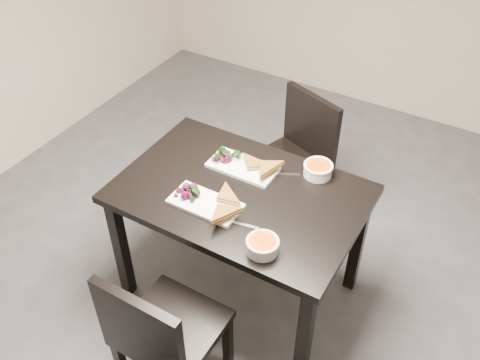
% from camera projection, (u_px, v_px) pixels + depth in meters
% --- Properties ---
extents(ground, '(5.00, 5.00, 0.00)m').
position_uv_depth(ground, '(299.00, 351.00, 2.76)').
color(ground, '#47474C').
rests_on(ground, ground).
extents(room_shell, '(5.02, 5.02, 2.81)m').
position_uv_depth(room_shell, '(343.00, 12.00, 1.57)').
color(room_shell, beige).
rests_on(room_shell, ground).
extents(table, '(1.20, 0.80, 0.75)m').
position_uv_depth(table, '(240.00, 206.00, 2.66)').
color(table, black).
rests_on(table, ground).
extents(chair_near, '(0.42, 0.42, 0.85)m').
position_uv_depth(chair_near, '(160.00, 333.00, 2.29)').
color(chair_near, black).
rests_on(chair_near, ground).
extents(chair_far, '(0.54, 0.54, 0.85)m').
position_uv_depth(chair_far, '(296.00, 153.00, 3.26)').
color(chair_far, black).
rests_on(chair_far, ground).
extents(plate_near, '(0.34, 0.17, 0.02)m').
position_uv_depth(plate_near, '(205.00, 204.00, 2.51)').
color(plate_near, white).
rests_on(plate_near, table).
extents(sandwich_near, '(0.19, 0.16, 0.06)m').
position_uv_depth(sandwich_near, '(218.00, 201.00, 2.47)').
color(sandwich_near, '#A77023').
rests_on(sandwich_near, plate_near).
extents(salad_near, '(0.11, 0.10, 0.05)m').
position_uv_depth(salad_near, '(188.00, 191.00, 2.53)').
color(salad_near, black).
rests_on(salad_near, plate_near).
extents(soup_bowl_near, '(0.15, 0.15, 0.07)m').
position_uv_depth(soup_bowl_near, '(263.00, 245.00, 2.27)').
color(soup_bowl_near, white).
rests_on(soup_bowl_near, table).
extents(cutlery_near, '(0.18, 0.05, 0.00)m').
position_uv_depth(cutlery_near, '(240.00, 224.00, 2.42)').
color(cutlery_near, silver).
rests_on(cutlery_near, table).
extents(plate_far, '(0.35, 0.18, 0.02)m').
position_uv_depth(plate_far, '(243.00, 167.00, 2.72)').
color(plate_far, white).
rests_on(plate_far, table).
extents(sandwich_far, '(0.22, 0.22, 0.06)m').
position_uv_depth(sandwich_far, '(252.00, 167.00, 2.66)').
color(sandwich_far, '#A77023').
rests_on(sandwich_far, plate_far).
extents(salad_far, '(0.11, 0.10, 0.05)m').
position_uv_depth(salad_far, '(226.00, 156.00, 2.74)').
color(salad_far, black).
rests_on(salad_far, plate_far).
extents(soup_bowl_far, '(0.15, 0.15, 0.07)m').
position_uv_depth(soup_bowl_far, '(318.00, 169.00, 2.66)').
color(soup_bowl_far, white).
rests_on(soup_bowl_far, table).
extents(cutlery_far, '(0.17, 0.10, 0.00)m').
position_uv_depth(cutlery_far, '(282.00, 174.00, 2.69)').
color(cutlery_far, silver).
rests_on(cutlery_far, table).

